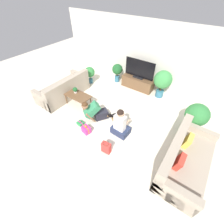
{
  "coord_description": "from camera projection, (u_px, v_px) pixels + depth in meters",
  "views": [
    {
      "loc": [
        2.04,
        -2.87,
        3.63
      ],
      "look_at": [
        0.02,
        -0.02,
        0.45
      ],
      "focal_mm": 24.0,
      "sensor_mm": 36.0,
      "label": 1
    }
  ],
  "objects": [
    {
      "name": "dog",
      "position": [
        114.0,
        115.0,
        4.97
      ],
      "size": [
        0.36,
        0.44,
        0.31
      ],
      "rotation": [
        0.0,
        0.0,
        5.63
      ],
      "color": "black",
      "rests_on": "ground_plane"
    },
    {
      "name": "gift_box_b",
      "position": [
        86.0,
        130.0,
        4.64
      ],
      "size": [
        0.3,
        0.25,
        0.27
      ],
      "rotation": [
        0.0,
        0.0,
        -0.21
      ],
      "color": "#CC3389",
      "rests_on": "ground_plane"
    },
    {
      "name": "sofa_left",
      "position": [
        64.0,
        90.0,
        5.92
      ],
      "size": [
        0.93,
        2.05,
        0.86
      ],
      "rotation": [
        0.0,
        0.0,
        -1.57
      ],
      "color": "tan",
      "rests_on": "ground_plane"
    },
    {
      "name": "tabletop_plant",
      "position": [
        75.0,
        90.0,
        5.42
      ],
      "size": [
        0.17,
        0.17,
        0.22
      ],
      "color": "beige",
      "rests_on": "coffee_table"
    },
    {
      "name": "gift_box_a",
      "position": [
        80.0,
        123.0,
        4.91
      ],
      "size": [
        0.22,
        0.19,
        0.15
      ],
      "rotation": [
        0.0,
        0.0,
        -0.1
      ],
      "color": "#2D934C",
      "rests_on": "ground_plane"
    },
    {
      "name": "ground_plane",
      "position": [
        112.0,
        121.0,
        5.05
      ],
      "size": [
        16.0,
        16.0,
        0.0
      ],
      "primitive_type": "plane",
      "color": "beige"
    },
    {
      "name": "potted_plant_corner_right",
      "position": [
        197.0,
        115.0,
        4.32
      ],
      "size": [
        0.67,
        0.67,
        1.01
      ],
      "color": "#336B84",
      "rests_on": "ground_plane"
    },
    {
      "name": "sofa_right",
      "position": [
        184.0,
        160.0,
        3.67
      ],
      "size": [
        0.93,
        2.05,
        0.86
      ],
      "rotation": [
        0.0,
        0.0,
        1.57
      ],
      "color": "tan",
      "rests_on": "ground_plane"
    },
    {
      "name": "potted_plant_back_right",
      "position": [
        163.0,
        81.0,
        5.63
      ],
      "size": [
        0.67,
        0.67,
        1.1
      ],
      "color": "#336B84",
      "rests_on": "ground_plane"
    },
    {
      "name": "tv",
      "position": [
        139.0,
        70.0,
        6.02
      ],
      "size": [
        1.25,
        0.2,
        0.76
      ],
      "color": "black",
      "rests_on": "tv_console"
    },
    {
      "name": "tv_console",
      "position": [
        138.0,
        83.0,
        6.41
      ],
      "size": [
        1.35,
        0.47,
        0.49
      ],
      "color": "brown",
      "rests_on": "ground_plane"
    },
    {
      "name": "person_kneeling",
      "position": [
        94.0,
        111.0,
        4.89
      ],
      "size": [
        0.68,
        0.83,
        0.81
      ],
      "rotation": [
        0.0,
        0.0,
        -0.57
      ],
      "color": "#23232D",
      "rests_on": "ground_plane"
    },
    {
      "name": "potted_plant_corner_left",
      "position": [
        90.0,
        73.0,
        6.57
      ],
      "size": [
        0.45,
        0.45,
        0.75
      ],
      "color": "#336B84",
      "rests_on": "ground_plane"
    },
    {
      "name": "potted_plant_back_left",
      "position": [
        117.0,
        70.0,
        6.62
      ],
      "size": [
        0.45,
        0.45,
        0.82
      ],
      "color": "#336B84",
      "rests_on": "ground_plane"
    },
    {
      "name": "person_sitting",
      "position": [
        120.0,
        125.0,
        4.42
      ],
      "size": [
        0.54,
        0.49,
        0.99
      ],
      "rotation": [
        0.0,
        0.0,
        3.1
      ],
      "color": "#283351",
      "rests_on": "ground_plane"
    },
    {
      "name": "gift_bag_a",
      "position": [
        106.0,
        148.0,
        4.07
      ],
      "size": [
        0.26,
        0.18,
        0.38
      ],
      "rotation": [
        0.0,
        0.0,
        0.09
      ],
      "color": "red",
      "rests_on": "ground_plane"
    },
    {
      "name": "wall_back",
      "position": [
        151.0,
        58.0,
        5.76
      ],
      "size": [
        8.4,
        0.06,
        2.6
      ],
      "color": "beige",
      "rests_on": "ground_plane"
    },
    {
      "name": "coffee_table",
      "position": [
        77.0,
        96.0,
        5.44
      ],
      "size": [
        1.01,
        0.52,
        0.45
      ],
      "color": "brown",
      "rests_on": "ground_plane"
    }
  ]
}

